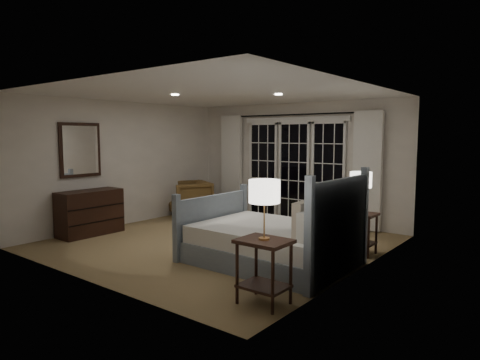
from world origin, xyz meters
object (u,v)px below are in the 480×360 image
Objects in this scene: nightstand_left at (264,261)px; armchair at (190,198)px; lamp_right at (361,180)px; nightstand_right at (359,227)px; bed at (273,241)px; lamp_left at (264,192)px; dresser at (90,213)px.

nightstand_left is 0.82× the size of armchair.
lamp_right is at bearing 89.34° from nightstand_left.
nightstand_right is at bearing 19.68° from armchair.
lamp_left is (0.73, -1.28, 0.90)m from bed.
armchair is 2.45m from dresser.
armchair is (-4.27, 0.63, -0.03)m from nightstand_right.
bed is 3.69m from dresser.
bed is 1.72m from lamp_left.
nightstand_left is 1.11× the size of nightstand_right.
nightstand_right is at bearing 22.42° from dresser.
armchair is at bearing 151.93° from bed.
nightstand_right is at bearing 58.64° from bed.
nightstand_left is 2.61m from lamp_right.
nightstand_left is at bearing -90.66° from nightstand_right.
nightstand_right is 0.74× the size of armchair.
lamp_left is at bearing -90.66° from nightstand_right.
nightstand_right is 2.65m from lamp_left.
lamp_left is 5.35m from armchair.
nightstand_left is at bearing -60.30° from bed.
lamp_right is at bearing -153.43° from nightstand_right.
lamp_left is 2.52m from lamp_right.
dresser is at bearing 170.87° from lamp_left.
nightstand_right is 1.02× the size of lamp_right.
nightstand_left reaches higher than nightstand_right.
lamp_left reaches higher than dresser.
bed is 1.48m from nightstand_left.
dresser is (-4.38, 0.70, -0.06)m from nightstand_left.
lamp_left is (-0.03, -2.52, 0.80)m from nightstand_right.
lamp_left reaches higher than lamp_right.
bed is 3.43× the size of nightstand_right.
dresser is (-4.40, -1.82, -0.73)m from lamp_right.
lamp_right is (0.03, 2.52, -0.08)m from lamp_left.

